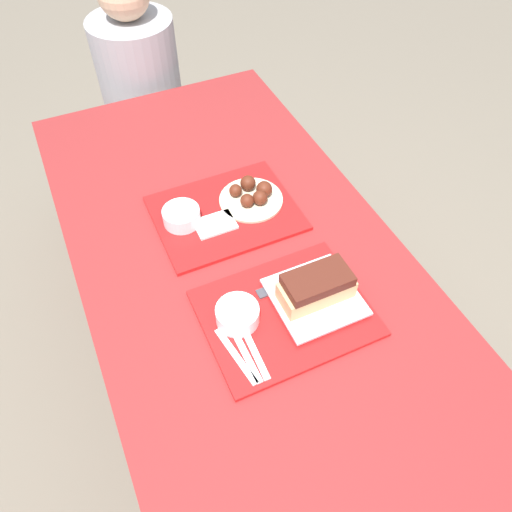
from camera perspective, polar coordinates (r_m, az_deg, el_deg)
ground_plane at (r=2.02m, az=-0.86°, el=-14.88°), size 12.00×12.00×0.00m
picnic_table at (r=1.43m, az=-1.18°, el=-3.18°), size 0.86×1.81×0.78m
picnic_bench_far at (r=2.44m, az=-12.02°, el=11.81°), size 0.82×0.28×0.43m
tray_near at (r=1.26m, az=3.37°, el=-6.51°), size 0.41×0.32×0.01m
tray_far at (r=1.48m, az=-3.50°, el=4.92°), size 0.41×0.32×0.01m
bowl_coleslaw_near at (r=1.21m, az=-2.13°, el=-6.62°), size 0.11×0.11×0.05m
brisket_sandwich_plate at (r=1.25m, az=6.86°, el=-3.95°), size 0.21×0.21×0.10m
plastic_fork_near at (r=1.19m, az=-1.31°, el=-10.95°), size 0.02×0.17×0.00m
plastic_knife_near at (r=1.19m, az=-0.33°, el=-10.57°), size 0.02×0.17×0.00m
plastic_spoon_near at (r=1.18m, az=-2.31°, el=-11.33°), size 0.04×0.17×0.00m
condiment_packet at (r=1.28m, az=0.77°, el=-4.25°), size 0.04×0.03×0.01m
bowl_coleslaw_far at (r=1.44m, az=-8.52°, el=4.61°), size 0.11×0.11×0.05m
wings_plate_far at (r=1.49m, az=-0.45°, el=7.02°), size 0.19×0.19×0.06m
napkin_far at (r=1.43m, az=-4.71°, el=3.63°), size 0.11×0.08×0.01m
person_seated_across at (r=2.23m, az=-13.21°, el=19.50°), size 0.33×0.33×0.73m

